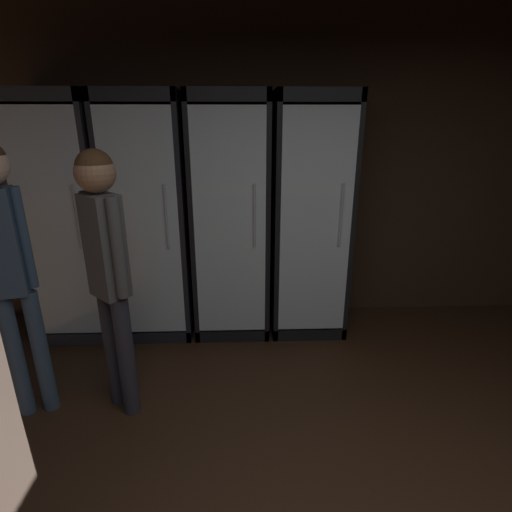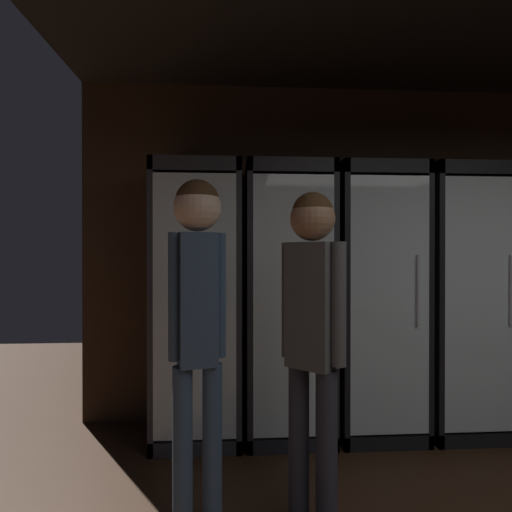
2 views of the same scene
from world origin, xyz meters
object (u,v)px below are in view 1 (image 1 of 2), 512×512
(cooler_center, at_px, (231,220))
(cooler_left, at_px, (152,221))
(shopper_near, at_px, (4,248))
(shopper_far, at_px, (106,257))
(cooler_right, at_px, (309,220))
(cooler_far_left, at_px, (73,221))

(cooler_center, bearing_deg, cooler_left, -179.84)
(cooler_left, relative_size, cooler_center, 1.00)
(shopper_near, xyz_separation_m, shopper_far, (0.57, 0.02, -0.07))
(cooler_right, bearing_deg, cooler_left, -179.96)
(cooler_far_left, distance_m, cooler_right, 2.04)
(cooler_center, relative_size, shopper_far, 1.22)
(cooler_center, height_order, shopper_far, cooler_center)
(shopper_far, bearing_deg, shopper_near, -177.70)
(cooler_far_left, height_order, cooler_right, same)
(cooler_left, bearing_deg, cooler_center, 0.16)
(shopper_far, bearing_deg, cooler_center, 57.43)
(cooler_far_left, height_order, shopper_near, cooler_far_left)
(cooler_far_left, xyz_separation_m, shopper_far, (0.65, -1.11, 0.06))
(shopper_near, bearing_deg, cooler_right, 30.03)
(cooler_center, height_order, shopper_near, cooler_center)
(cooler_center, relative_size, shopper_near, 1.18)
(cooler_right, bearing_deg, cooler_far_left, -179.99)
(cooler_right, height_order, shopper_near, cooler_right)
(cooler_right, height_order, shopper_far, cooler_right)
(cooler_far_left, distance_m, shopper_far, 1.29)
(cooler_left, distance_m, cooler_right, 1.36)
(shopper_far, bearing_deg, cooler_left, 88.54)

